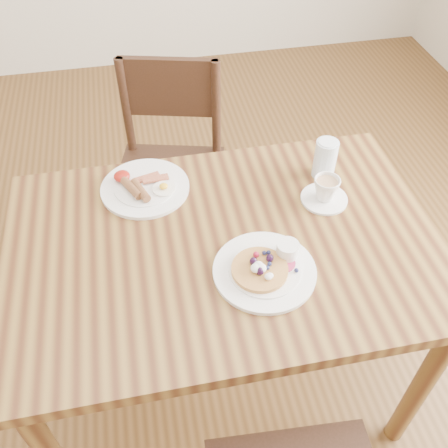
# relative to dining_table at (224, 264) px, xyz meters

# --- Properties ---
(ground) EXTENTS (5.00, 5.00, 0.00)m
(ground) POSITION_rel_dining_table_xyz_m (0.00, 0.00, -0.65)
(ground) COLOR #513417
(ground) RESTS_ON ground
(dining_table) EXTENTS (1.20, 0.80, 0.75)m
(dining_table) POSITION_rel_dining_table_xyz_m (0.00, 0.00, 0.00)
(dining_table) COLOR brown
(dining_table) RESTS_ON ground
(chair_far) EXTENTS (0.51, 0.51, 0.88)m
(chair_far) POSITION_rel_dining_table_xyz_m (-0.08, 0.69, -0.16)
(chair_far) COLOR #341C13
(chair_far) RESTS_ON ground
(pancake_plate) EXTENTS (0.27, 0.27, 0.06)m
(pancake_plate) POSITION_rel_dining_table_xyz_m (0.09, -0.12, 0.11)
(pancake_plate) COLOR white
(pancake_plate) RESTS_ON dining_table
(breakfast_plate) EXTENTS (0.27, 0.27, 0.04)m
(breakfast_plate) POSITION_rel_dining_table_xyz_m (-0.20, 0.26, 0.11)
(breakfast_plate) COLOR white
(breakfast_plate) RESTS_ON dining_table
(teacup_saucer) EXTENTS (0.14, 0.14, 0.08)m
(teacup_saucer) POSITION_rel_dining_table_xyz_m (0.33, 0.11, 0.13)
(teacup_saucer) COLOR white
(teacup_saucer) RESTS_ON dining_table
(water_glass) EXTENTS (0.07, 0.07, 0.12)m
(water_glass) POSITION_rel_dining_table_xyz_m (0.36, 0.22, 0.16)
(water_glass) COLOR silver
(water_glass) RESTS_ON dining_table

